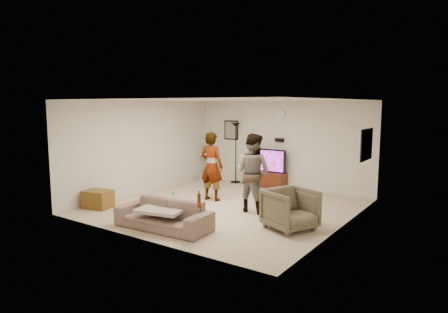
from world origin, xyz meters
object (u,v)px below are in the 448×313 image
Objects in this scene: floor_lamp at (236,153)px; beer_bottle at (199,201)px; tv at (268,160)px; side_table at (98,199)px; person_right at (253,173)px; cat_tree at (207,161)px; armchair at (290,209)px; tv_stand at (267,179)px; sofa at (163,215)px; person_left at (212,166)px.

beer_bottle is (2.23, -4.63, -0.23)m from floor_lamp.
tv is 4.85m from side_table.
cat_tree is at bearing -35.09° from person_right.
beer_bottle reaches higher than armchair.
cat_tree is 3.86m from person_right.
cat_tree is at bearing 89.33° from side_table.
person_right is at bearing -37.57° from cat_tree.
tv_stand is at bearing 58.24° from armchair.
cat_tree reaches higher than sofa.
tv_stand is 0.56× the size of sofa.
sofa is at bearing -62.66° from cat_tree.
armchair is at bearing 14.07° from side_table.
floor_lamp is 4.73m from armchair.
armchair reaches higher than sofa.
cat_tree is at bearing -168.41° from floor_lamp.
armchair reaches higher than side_table.
armchair is at bearing 49.92° from beer_bottle.
beer_bottle is at bearing -76.53° from tv_stand.
sofa reaches higher than side_table.
sofa is 3.10× the size of side_table.
tv is at bearing 63.74° from side_table.
tv_stand is at bearing 63.74° from side_table.
person_left is (-0.40, -2.19, 0.08)m from tv.
side_table is at bearing 32.79° from person_right.
sofa reaches higher than tv_stand.
floor_lamp is 5.14m from beer_bottle.
tv is 0.59× the size of sofa.
floor_lamp reaches higher than sofa.
cat_tree is (-2.08, -0.15, 0.40)m from tv_stand.
floor_lamp reaches higher than person_left.
tv is 1.82× the size of side_table.
person_right is 3.66m from side_table.
person_right reaches higher than cat_tree.
beer_bottle is (0.12, -2.09, -0.20)m from person_right.
person_left is 2.88m from armchair.
armchair is (1.15, 1.37, -0.29)m from beer_bottle.
sofa is at bearing 72.39° from person_right.
tv is at bearing 88.62° from sofa.
sofa is 2.21× the size of armchair.
side_table is (-0.99, -4.36, -0.71)m from floor_lamp.
sofa is (0.21, -4.58, 0.06)m from tv_stand.
tv is 1.29× the size of armchair.
person_right is at bearing 30.31° from side_table.
tv_stand is 0.63× the size of person_left.
tv reaches higher than side_table.
armchair is (2.65, -1.03, -0.47)m from person_left.
cat_tree is 5.01m from sofa.
person_left reaches higher than side_table.
person_right reaches higher than tv_stand.
floor_lamp is 1.04× the size of person_right.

